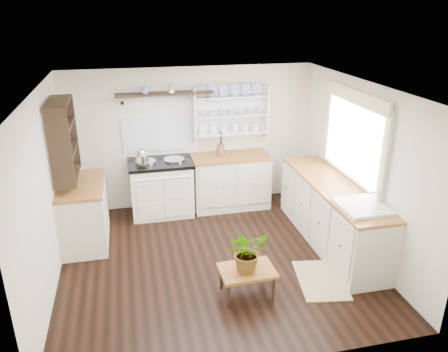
# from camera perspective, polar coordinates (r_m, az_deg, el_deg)

# --- Properties ---
(floor) EXTENTS (4.00, 3.80, 0.01)m
(floor) POSITION_cam_1_polar(r_m,az_deg,el_deg) (5.98, -1.19, -10.87)
(floor) COLOR black
(floor) RESTS_ON ground
(wall_back) EXTENTS (4.00, 0.02, 2.30)m
(wall_back) POSITION_cam_1_polar(r_m,az_deg,el_deg) (7.21, -4.34, 4.99)
(wall_back) COLOR beige
(wall_back) RESTS_ON ground
(wall_right) EXTENTS (0.02, 3.80, 2.30)m
(wall_right) POSITION_cam_1_polar(r_m,az_deg,el_deg) (6.13, 17.34, 0.99)
(wall_right) COLOR beige
(wall_right) RESTS_ON ground
(wall_left) EXTENTS (0.02, 3.80, 2.30)m
(wall_left) POSITION_cam_1_polar(r_m,az_deg,el_deg) (5.44, -22.39, -2.35)
(wall_left) COLOR beige
(wall_left) RESTS_ON ground
(ceiling) EXTENTS (4.00, 3.80, 0.01)m
(ceiling) POSITION_cam_1_polar(r_m,az_deg,el_deg) (5.12, -1.39, 11.38)
(ceiling) COLOR white
(ceiling) RESTS_ON wall_back
(window) EXTENTS (0.08, 1.55, 1.22)m
(window) POSITION_cam_1_polar(r_m,az_deg,el_deg) (6.11, 16.67, 5.08)
(window) COLOR white
(window) RESTS_ON wall_right
(aga_cooker) EXTENTS (1.00, 0.70, 0.93)m
(aga_cooker) POSITION_cam_1_polar(r_m,az_deg,el_deg) (7.08, -8.15, -1.47)
(aga_cooker) COLOR #F0E5D0
(aga_cooker) RESTS_ON floor
(back_cabinets) EXTENTS (1.27, 0.63, 0.90)m
(back_cabinets) POSITION_cam_1_polar(r_m,az_deg,el_deg) (7.27, 0.85, -0.57)
(back_cabinets) COLOR silver
(back_cabinets) RESTS_ON floor
(right_cabinets) EXTENTS (0.62, 2.43, 0.90)m
(right_cabinets) POSITION_cam_1_polar(r_m,az_deg,el_deg) (6.34, 13.85, -4.74)
(right_cabinets) COLOR silver
(right_cabinets) RESTS_ON floor
(belfast_sink) EXTENTS (0.55, 0.60, 0.45)m
(belfast_sink) POSITION_cam_1_polar(r_m,az_deg,el_deg) (5.61, 17.49, -4.89)
(belfast_sink) COLOR white
(belfast_sink) RESTS_ON right_cabinets
(left_cabinets) EXTENTS (0.62, 1.13, 0.90)m
(left_cabinets) POSITION_cam_1_polar(r_m,az_deg,el_deg) (6.49, -17.81, -4.55)
(left_cabinets) COLOR silver
(left_cabinets) RESTS_ON floor
(plate_rack) EXTENTS (1.20, 0.22, 0.90)m
(plate_rack) POSITION_cam_1_polar(r_m,az_deg,el_deg) (7.19, 0.79, 8.35)
(plate_rack) COLOR white
(plate_rack) RESTS_ON wall_back
(high_shelf) EXTENTS (1.50, 0.29, 0.16)m
(high_shelf) POSITION_cam_1_polar(r_m,az_deg,el_deg) (6.86, -7.72, 10.53)
(high_shelf) COLOR black
(high_shelf) RESTS_ON wall_back
(left_shelving) EXTENTS (0.28, 0.80, 1.05)m
(left_shelving) POSITION_cam_1_polar(r_m,az_deg,el_deg) (6.13, -20.27, 4.55)
(left_shelving) COLOR black
(left_shelving) RESTS_ON wall_left
(kettle) EXTENTS (0.19, 0.19, 0.23)m
(kettle) POSITION_cam_1_polar(r_m,az_deg,el_deg) (6.75, -10.69, 2.54)
(kettle) COLOR silver
(kettle) RESTS_ON aga_cooker
(utensil_crock) EXTENTS (0.13, 0.13, 0.15)m
(utensil_crock) POSITION_cam_1_polar(r_m,az_deg,el_deg) (7.13, -0.44, 3.48)
(utensil_crock) COLOR brown
(utensil_crock) RESTS_ON back_cabinets
(center_table) EXTENTS (0.65, 0.47, 0.34)m
(center_table) POSITION_cam_1_polar(r_m,az_deg,el_deg) (5.20, 3.04, -12.49)
(center_table) COLOR brown
(center_table) RESTS_ON floor
(potted_plant) EXTENTS (0.54, 0.50, 0.49)m
(potted_plant) POSITION_cam_1_polar(r_m,az_deg,el_deg) (5.04, 3.10, -9.74)
(potted_plant) COLOR #3F7233
(potted_plant) RESTS_ON center_table
(floor_rug) EXTENTS (0.68, 0.93, 0.02)m
(floor_rug) POSITION_cam_1_polar(r_m,az_deg,el_deg) (5.71, 12.49, -13.11)
(floor_rug) COLOR #918254
(floor_rug) RESTS_ON floor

